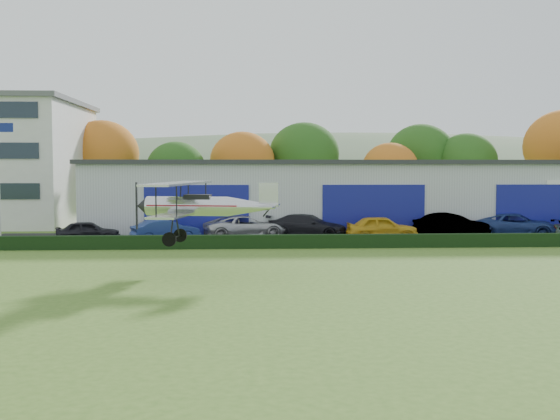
{
  "coord_description": "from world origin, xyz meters",
  "views": [
    {
      "loc": [
        -3.74,
        -23.54,
        4.86
      ],
      "look_at": [
        -1.99,
        10.42,
        2.65
      ],
      "focal_mm": 43.35,
      "sensor_mm": 36.0,
      "label": 1
    }
  ],
  "objects_px": {
    "car_5": "(451,225)",
    "car_4": "(382,228)",
    "car_2": "(246,227)",
    "car_6": "(517,225)",
    "hangar": "(359,195)",
    "car_1": "(166,230)",
    "car_0": "(88,231)",
    "flagpole": "(0,167)",
    "biplane": "(200,204)",
    "car_3": "(308,226)"
  },
  "relations": [
    {
      "from": "hangar",
      "to": "car_3",
      "type": "xyz_separation_m",
      "value": [
        -4.53,
        -6.37,
        -1.82
      ]
    },
    {
      "from": "hangar",
      "to": "car_1",
      "type": "xyz_separation_m",
      "value": [
        -13.83,
        -8.27,
        -1.9
      ]
    },
    {
      "from": "biplane",
      "to": "hangar",
      "type": "bearing_deg",
      "value": 73.53
    },
    {
      "from": "car_3",
      "to": "car_5",
      "type": "height_order",
      "value": "car_5"
    },
    {
      "from": "car_5",
      "to": "car_3",
      "type": "bearing_deg",
      "value": 83.81
    },
    {
      "from": "flagpole",
      "to": "car_4",
      "type": "relative_size",
      "value": 1.72
    },
    {
      "from": "car_1",
      "to": "biplane",
      "type": "height_order",
      "value": "biplane"
    },
    {
      "from": "flagpole",
      "to": "car_5",
      "type": "relative_size",
      "value": 1.6
    },
    {
      "from": "car_0",
      "to": "car_2",
      "type": "relative_size",
      "value": 0.72
    },
    {
      "from": "flagpole",
      "to": "car_5",
      "type": "xyz_separation_m",
      "value": [
        30.07,
        -0.68,
        -3.91
      ]
    },
    {
      "from": "car_2",
      "to": "car_6",
      "type": "distance_m",
      "value": 18.43
    },
    {
      "from": "car_3",
      "to": "car_5",
      "type": "relative_size",
      "value": 1.09
    },
    {
      "from": "car_5",
      "to": "car_6",
      "type": "distance_m",
      "value": 4.52
    },
    {
      "from": "car_3",
      "to": "car_4",
      "type": "xyz_separation_m",
      "value": [
        4.72,
        -1.59,
        0.0
      ]
    },
    {
      "from": "car_0",
      "to": "car_1",
      "type": "distance_m",
      "value": 4.89
    },
    {
      "from": "hangar",
      "to": "car_6",
      "type": "distance_m",
      "value": 11.95
    },
    {
      "from": "car_5",
      "to": "car_4",
      "type": "bearing_deg",
      "value": 100.17
    },
    {
      "from": "hangar",
      "to": "car_5",
      "type": "height_order",
      "value": "hangar"
    },
    {
      "from": "car_1",
      "to": "car_3",
      "type": "distance_m",
      "value": 9.49
    },
    {
      "from": "biplane",
      "to": "car_1",
      "type": "bearing_deg",
      "value": 113.59
    },
    {
      "from": "car_0",
      "to": "car_4",
      "type": "bearing_deg",
      "value": -99.71
    },
    {
      "from": "car_3",
      "to": "car_6",
      "type": "xyz_separation_m",
      "value": [
        14.24,
        -0.37,
        0.0
      ]
    },
    {
      "from": "car_2",
      "to": "flagpole",
      "type": "bearing_deg",
      "value": 73.24
    },
    {
      "from": "flagpole",
      "to": "car_4",
      "type": "xyz_separation_m",
      "value": [
        25.08,
        -1.98,
        -3.94
      ]
    },
    {
      "from": "car_2",
      "to": "car_3",
      "type": "bearing_deg",
      "value": -100.23
    },
    {
      "from": "hangar",
      "to": "car_1",
      "type": "bearing_deg",
      "value": -149.14
    },
    {
      "from": "car_3",
      "to": "car_6",
      "type": "height_order",
      "value": "car_6"
    },
    {
      "from": "car_2",
      "to": "car_4",
      "type": "distance_m",
      "value": 9.01
    },
    {
      "from": "flagpole",
      "to": "hangar",
      "type": "bearing_deg",
      "value": 13.51
    },
    {
      "from": "car_4",
      "to": "biplane",
      "type": "xyz_separation_m",
      "value": [
        -10.97,
        -13.33,
        2.32
      ]
    },
    {
      "from": "car_3",
      "to": "car_4",
      "type": "bearing_deg",
      "value": -90.88
    },
    {
      "from": "car_1",
      "to": "car_3",
      "type": "height_order",
      "value": "car_3"
    },
    {
      "from": "car_4",
      "to": "flagpole",
      "type": "bearing_deg",
      "value": 85.1
    },
    {
      "from": "flagpole",
      "to": "car_5",
      "type": "height_order",
      "value": "flagpole"
    },
    {
      "from": "car_0",
      "to": "car_5",
      "type": "xyz_separation_m",
      "value": [
        23.9,
        1.64,
        0.14
      ]
    },
    {
      "from": "car_5",
      "to": "car_6",
      "type": "bearing_deg",
      "value": -95.5
    },
    {
      "from": "car_3",
      "to": "car_6",
      "type": "bearing_deg",
      "value": -73.73
    },
    {
      "from": "hangar",
      "to": "biplane",
      "type": "bearing_deg",
      "value": -116.85
    },
    {
      "from": "flagpole",
      "to": "car_5",
      "type": "distance_m",
      "value": 30.33
    },
    {
      "from": "car_4",
      "to": "car_5",
      "type": "relative_size",
      "value": 0.93
    },
    {
      "from": "car_0",
      "to": "car_3",
      "type": "xyz_separation_m",
      "value": [
        14.19,
        1.94,
        0.11
      ]
    },
    {
      "from": "hangar",
      "to": "car_1",
      "type": "distance_m",
      "value": 16.23
    },
    {
      "from": "car_1",
      "to": "flagpole",
      "type": "bearing_deg",
      "value": 54.79
    },
    {
      "from": "car_2",
      "to": "biplane",
      "type": "height_order",
      "value": "biplane"
    },
    {
      "from": "hangar",
      "to": "car_6",
      "type": "xyz_separation_m",
      "value": [
        9.7,
        -6.74,
        -1.82
      ]
    },
    {
      "from": "car_0",
      "to": "car_4",
      "type": "xyz_separation_m",
      "value": [
        18.91,
        0.34,
        0.11
      ]
    },
    {
      "from": "car_4",
      "to": "car_5",
      "type": "xyz_separation_m",
      "value": [
        4.99,
        1.3,
        0.03
      ]
    },
    {
      "from": "hangar",
      "to": "car_0",
      "type": "relative_size",
      "value": 10.21
    },
    {
      "from": "flagpole",
      "to": "car_4",
      "type": "height_order",
      "value": "flagpole"
    },
    {
      "from": "flagpole",
      "to": "car_5",
      "type": "bearing_deg",
      "value": -1.3
    }
  ]
}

